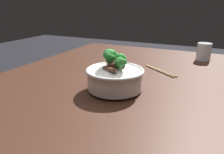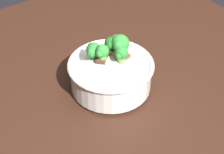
# 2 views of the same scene
# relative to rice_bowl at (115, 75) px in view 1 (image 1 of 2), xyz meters

# --- Properties ---
(dining_table) EXTENTS (1.38, 1.05, 0.77)m
(dining_table) POSITION_rel_rice_bowl_xyz_m (-0.13, -0.05, -0.16)
(dining_table) COLOR #381E14
(dining_table) RESTS_ON ground
(rice_bowl) EXTENTS (0.22, 0.22, 0.15)m
(rice_bowl) POSITION_rel_rice_bowl_xyz_m (0.00, 0.00, 0.00)
(rice_bowl) COLOR white
(rice_bowl) RESTS_ON dining_table
(drinking_glass) EXTENTS (0.08, 0.08, 0.10)m
(drinking_glass) POSITION_rel_rice_bowl_xyz_m (-0.62, 0.27, -0.02)
(drinking_glass) COLOR white
(drinking_glass) RESTS_ON dining_table
(chopsticks_pair) EXTENTS (0.14, 0.18, 0.01)m
(chopsticks_pair) POSITION_rel_rice_bowl_xyz_m (-0.30, 0.10, -0.06)
(chopsticks_pair) COLOR tan
(chopsticks_pair) RESTS_ON dining_table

